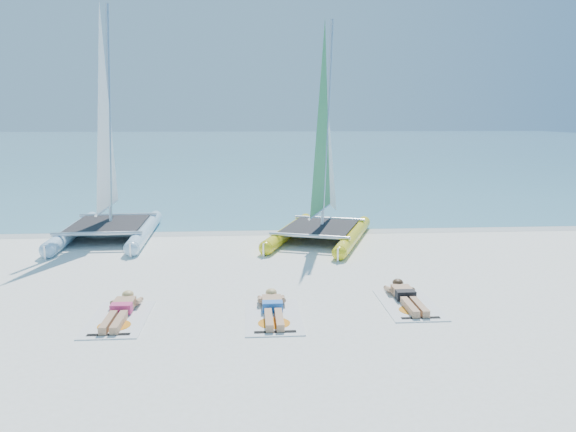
{
  "coord_description": "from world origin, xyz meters",
  "views": [
    {
      "loc": [
        -0.22,
        -11.8,
        3.55
      ],
      "look_at": [
        0.71,
        1.2,
        1.23
      ],
      "focal_mm": 35.0,
      "sensor_mm": 36.0,
      "label": 1
    }
  ],
  "objects_px": {
    "catamaran_yellow": "(325,168)",
    "towel_b": "(273,317)",
    "sunbather_a": "(121,309)",
    "towel_c": "(409,305)",
    "sunbather_b": "(273,307)",
    "towel_a": "(119,319)",
    "catamaran_blue": "(106,166)",
    "sunbather_c": "(406,296)"
  },
  "relations": [
    {
      "from": "towel_b",
      "to": "sunbather_c",
      "type": "bearing_deg",
      "value": 14.28
    },
    {
      "from": "towel_b",
      "to": "towel_a",
      "type": "bearing_deg",
      "value": 178.41
    },
    {
      "from": "catamaran_blue",
      "to": "sunbather_c",
      "type": "bearing_deg",
      "value": -43.46
    },
    {
      "from": "catamaran_blue",
      "to": "sunbather_b",
      "type": "relative_size",
      "value": 4.12
    },
    {
      "from": "towel_a",
      "to": "towel_b",
      "type": "relative_size",
      "value": 1.0
    },
    {
      "from": "sunbather_c",
      "to": "towel_c",
      "type": "bearing_deg",
      "value": -90.0
    },
    {
      "from": "towel_a",
      "to": "sunbather_a",
      "type": "height_order",
      "value": "sunbather_a"
    },
    {
      "from": "sunbather_c",
      "to": "towel_a",
      "type": "bearing_deg",
      "value": -173.71
    },
    {
      "from": "towel_a",
      "to": "sunbather_c",
      "type": "xyz_separation_m",
      "value": [
        5.34,
        0.59,
        0.11
      ]
    },
    {
      "from": "towel_c",
      "to": "sunbather_c",
      "type": "distance_m",
      "value": 0.22
    },
    {
      "from": "sunbather_a",
      "to": "sunbather_c",
      "type": "relative_size",
      "value": 1.0
    },
    {
      "from": "catamaran_yellow",
      "to": "towel_b",
      "type": "relative_size",
      "value": 3.55
    },
    {
      "from": "catamaran_blue",
      "to": "towel_b",
      "type": "bearing_deg",
      "value": -58.92
    },
    {
      "from": "catamaran_yellow",
      "to": "towel_a",
      "type": "xyz_separation_m",
      "value": [
        -4.55,
        -6.61,
        -2.06
      ]
    },
    {
      "from": "sunbather_b",
      "to": "sunbather_c",
      "type": "distance_m",
      "value": 2.65
    },
    {
      "from": "catamaran_yellow",
      "to": "sunbather_a",
      "type": "height_order",
      "value": "catamaran_yellow"
    },
    {
      "from": "catamaran_yellow",
      "to": "sunbather_a",
      "type": "relative_size",
      "value": 3.81
    },
    {
      "from": "towel_b",
      "to": "catamaran_yellow",
      "type": "bearing_deg",
      "value": 74.84
    },
    {
      "from": "towel_b",
      "to": "towel_c",
      "type": "height_order",
      "value": "same"
    },
    {
      "from": "catamaran_yellow",
      "to": "sunbather_c",
      "type": "height_order",
      "value": "catamaran_yellow"
    },
    {
      "from": "catamaran_blue",
      "to": "towel_a",
      "type": "bearing_deg",
      "value": -77.17
    },
    {
      "from": "towel_a",
      "to": "sunbather_b",
      "type": "relative_size",
      "value": 1.07
    },
    {
      "from": "towel_b",
      "to": "sunbather_c",
      "type": "xyz_separation_m",
      "value": [
        2.61,
        0.66,
        0.11
      ]
    },
    {
      "from": "sunbather_a",
      "to": "towel_c",
      "type": "bearing_deg",
      "value": 2.19
    },
    {
      "from": "catamaran_blue",
      "to": "sunbather_a",
      "type": "xyz_separation_m",
      "value": [
        1.79,
        -6.8,
        -2.0
      ]
    },
    {
      "from": "sunbather_a",
      "to": "towel_a",
      "type": "bearing_deg",
      "value": -90.0
    },
    {
      "from": "towel_a",
      "to": "sunbather_b",
      "type": "bearing_deg",
      "value": 2.43
    },
    {
      "from": "sunbather_a",
      "to": "towel_c",
      "type": "relative_size",
      "value": 0.93
    },
    {
      "from": "sunbather_b",
      "to": "towel_c",
      "type": "relative_size",
      "value": 0.93
    },
    {
      "from": "towel_a",
      "to": "sunbather_a",
      "type": "xyz_separation_m",
      "value": [
        0.0,
        0.19,
        0.11
      ]
    },
    {
      "from": "sunbather_a",
      "to": "towel_b",
      "type": "distance_m",
      "value": 2.75
    },
    {
      "from": "towel_c",
      "to": "sunbather_c",
      "type": "bearing_deg",
      "value": 90.0
    },
    {
      "from": "towel_c",
      "to": "sunbather_c",
      "type": "relative_size",
      "value": 1.07
    },
    {
      "from": "catamaran_blue",
      "to": "sunbather_b",
      "type": "xyz_separation_m",
      "value": [
        4.53,
        -6.88,
        -2.0
      ]
    },
    {
      "from": "towel_a",
      "to": "sunbather_a",
      "type": "distance_m",
      "value": 0.22
    },
    {
      "from": "sunbather_a",
      "to": "towel_c",
      "type": "height_order",
      "value": "sunbather_a"
    },
    {
      "from": "sunbather_a",
      "to": "sunbather_b",
      "type": "distance_m",
      "value": 2.74
    },
    {
      "from": "sunbather_a",
      "to": "catamaran_blue",
      "type": "bearing_deg",
      "value": 104.78
    },
    {
      "from": "catamaran_blue",
      "to": "sunbather_a",
      "type": "bearing_deg",
      "value": -76.78
    },
    {
      "from": "catamaran_yellow",
      "to": "sunbather_c",
      "type": "distance_m",
      "value": 6.38
    },
    {
      "from": "sunbather_b",
      "to": "towel_c",
      "type": "xyz_separation_m",
      "value": [
        2.61,
        0.28,
        -0.11
      ]
    },
    {
      "from": "catamaran_blue",
      "to": "catamaran_yellow",
      "type": "xyz_separation_m",
      "value": [
        6.34,
        -0.38,
        -0.05
      ]
    }
  ]
}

